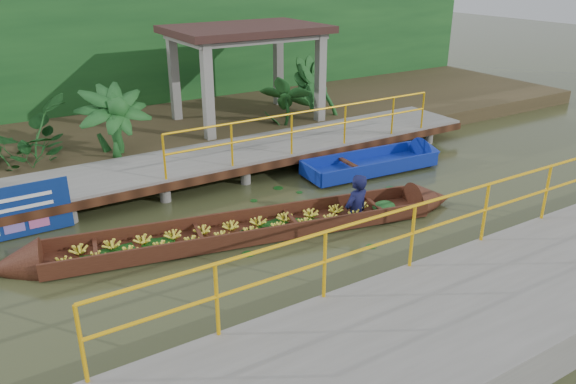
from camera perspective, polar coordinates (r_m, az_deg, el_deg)
ground at (r=10.85m, az=-2.31°, el=-4.68°), size 80.00×80.00×0.00m
land_strip at (r=17.26m, az=-14.83°, el=5.93°), size 30.00×8.00×0.45m
far_dock at (r=13.51m, az=-9.50°, el=2.90°), size 16.00×2.06×1.66m
near_dock at (r=8.50m, az=18.45°, el=-12.09°), size 18.00×2.40×1.73m
pavilion at (r=16.74m, az=-4.30°, el=15.20°), size 4.40×3.00×3.00m
foliage_backdrop at (r=19.23m, az=-17.73°, el=12.74°), size 30.00×0.80×4.00m
vendor_boat at (r=10.93m, az=-2.25°, el=-2.95°), size 9.22×2.74×2.15m
moored_blue_boat at (r=14.79m, az=11.38°, el=3.25°), size 4.10×1.36×0.96m
tropical_plants at (r=14.53m, az=-18.49°, el=6.77°), size 14.33×1.33×1.66m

